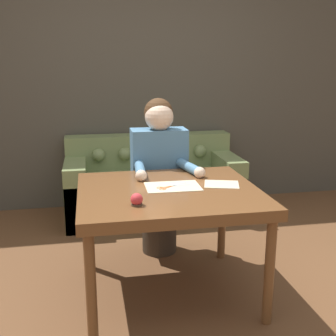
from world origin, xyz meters
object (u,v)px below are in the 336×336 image
dining_table (169,200)px  scissors (168,187)px  person (159,175)px  couch (152,186)px  pin_cushion (137,200)px

dining_table → scissors: scissors is taller
dining_table → scissors: size_ratio=4.73×
person → scissors: 0.62m
couch → pin_cushion: size_ratio=23.88×
dining_table → pin_cushion: size_ratio=15.97×
person → scissors: bearing=-94.1°
dining_table → person: size_ratio=0.91×
couch → dining_table: bearing=-94.7°
scissors → pin_cushion: bearing=-128.3°
dining_table → pin_cushion: 0.38m
person → pin_cushion: person is taller
dining_table → person: (0.05, 0.65, -0.01)m
dining_table → pin_cushion: (-0.24, -0.27, 0.11)m
scissors → dining_table: bearing=-97.7°
dining_table → couch: 1.58m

